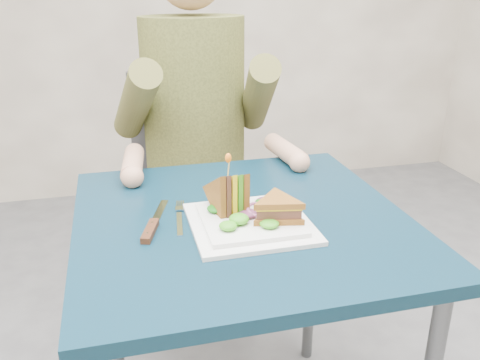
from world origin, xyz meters
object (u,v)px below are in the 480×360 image
object	(u,v)px
sandwich_flat	(278,209)
sandwich_upright	(229,197)
plate	(250,222)
chair	(193,179)
diner	(194,85)
table	(242,247)
knife	(152,227)
fork	(180,218)

from	to	relation	value
sandwich_flat	sandwich_upright	distance (m)	0.12
plate	sandwich_flat	bearing A→B (deg)	-24.44
chair	sandwich_flat	size ratio (longest dim) A/B	6.23
chair	diner	size ratio (longest dim) A/B	1.25
table	knife	bearing A→B (deg)	-175.57
table	diner	xyz separation A→B (m)	(-0.00, 0.62, 0.26)
sandwich_flat	diner	bearing A→B (deg)	95.00
chair	sandwich_upright	distance (m)	0.78
chair	plate	size ratio (longest dim) A/B	3.58
fork	sandwich_flat	bearing A→B (deg)	-25.21
chair	sandwich_flat	xyz separation A→B (m)	(0.06, -0.81, 0.23)
diner	sandwich_flat	size ratio (longest dim) A/B	4.99
sandwich_upright	knife	xyz separation A→B (m)	(-0.17, -0.01, -0.05)
table	plate	xyz separation A→B (m)	(0.01, -0.05, 0.09)
sandwich_upright	fork	xyz separation A→B (m)	(-0.11, 0.02, -0.05)
table	diner	world-z (taller)	diner
knife	sandwich_upright	bearing A→B (deg)	3.73
table	sandwich_flat	world-z (taller)	sandwich_flat
table	fork	distance (m)	0.16
plate	fork	distance (m)	0.16
fork	knife	world-z (taller)	knife
knife	table	bearing A→B (deg)	4.43
sandwich_flat	sandwich_upright	xyz separation A→B (m)	(-0.09, 0.07, 0.01)
table	diner	bearing A→B (deg)	90.00
sandwich_flat	knife	xyz separation A→B (m)	(-0.27, 0.06, -0.04)
chair	diner	world-z (taller)	diner
sandwich_flat	sandwich_upright	size ratio (longest dim) A/B	0.99
chair	sandwich_upright	size ratio (longest dim) A/B	6.17
sandwich_upright	fork	world-z (taller)	sandwich_upright
plate	sandwich_upright	xyz separation A→B (m)	(-0.04, 0.05, 0.05)
diner	sandwich_flat	xyz separation A→B (m)	(0.06, -0.70, -0.14)
plate	sandwich_flat	xyz separation A→B (m)	(0.05, -0.02, 0.04)
diner	sandwich_flat	bearing A→B (deg)	-85.00
sandwich_upright	knife	size ratio (longest dim) A/B	0.69
table	sandwich_flat	size ratio (longest dim) A/B	5.03
diner	fork	distance (m)	0.64
table	plate	world-z (taller)	plate
plate	diner	bearing A→B (deg)	90.50
table	knife	xyz separation A→B (m)	(-0.21, -0.02, 0.09)
table	knife	distance (m)	0.22
table	sandwich_upright	size ratio (longest dim) A/B	4.97
table	diner	distance (m)	0.68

